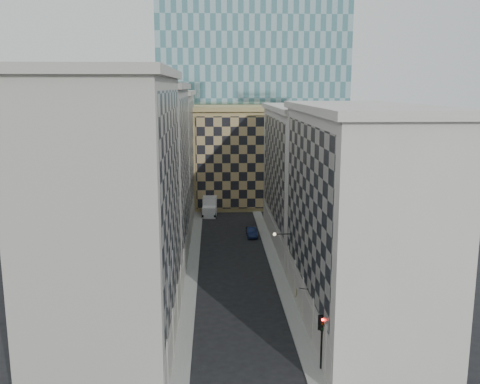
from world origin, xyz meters
name	(u,v)px	position (x,y,z in m)	size (l,w,h in m)	color
sidewalk_west	(192,270)	(-5.25, 30.00, 0.07)	(1.50, 100.00, 0.15)	gray
sidewalk_east	(277,269)	(5.25, 30.00, 0.07)	(1.50, 100.00, 0.15)	gray
bldg_left_a	(114,214)	(-10.88, 11.00, 11.82)	(10.80, 22.80, 23.70)	#A4A094
bldg_left_b	(146,177)	(-10.88, 33.00, 11.32)	(10.80, 22.80, 22.70)	gray
bldg_left_c	(163,158)	(-10.88, 55.00, 10.83)	(10.80, 22.80, 21.70)	#A4A094
bldg_right_a	(357,217)	(10.88, 15.00, 10.32)	(10.80, 26.80, 20.70)	beige
bldg_right_b	(307,175)	(10.89, 42.00, 9.85)	(10.80, 28.80, 19.70)	beige
tan_block	(237,156)	(2.00, 67.90, 9.44)	(16.80, 14.80, 18.80)	#9D8853
church_tower	(224,64)	(0.00, 82.00, 26.95)	(7.20, 7.20, 51.50)	#2B2722
flagpoles_left	(170,277)	(-5.90, 6.00, 8.00)	(0.10, 6.33, 2.33)	gray
bracket_lamp	(276,234)	(4.38, 24.00, 6.20)	(1.98, 0.36, 0.36)	black
traffic_light	(322,331)	(5.90, 5.78, 3.37)	(0.57, 0.49, 4.50)	black
box_truck	(210,207)	(-3.22, 59.51, 1.41)	(2.74, 6.03, 3.24)	silver
dark_car	(252,232)	(3.17, 44.92, 0.69)	(1.47, 4.21, 1.39)	#0F183A
shop_sign	(297,293)	(4.96, 12.62, 3.83)	(1.28, 0.70, 0.82)	black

